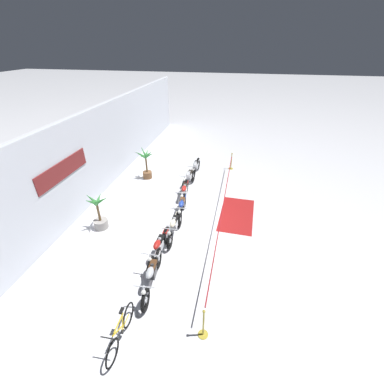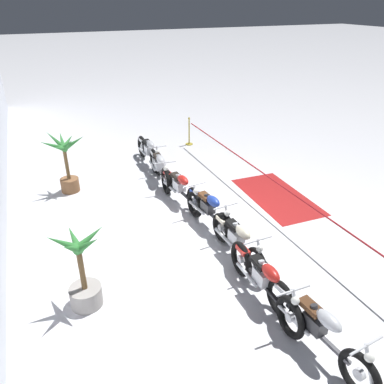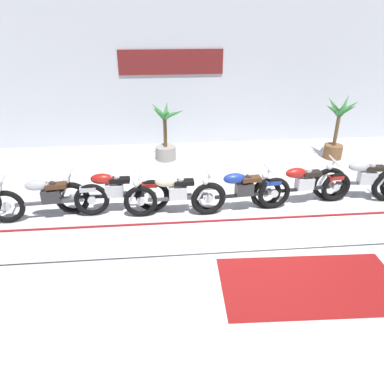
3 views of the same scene
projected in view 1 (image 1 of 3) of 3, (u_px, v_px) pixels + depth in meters
ground_plane at (192, 216)px, 11.66m from camera, size 120.00×120.00×0.00m
back_wall at (80, 165)px, 11.46m from camera, size 28.00×0.29×4.20m
motorcycle_silver_0 at (152, 275)px, 8.14m from camera, size 2.37×0.62×0.93m
motorcycle_red_1 at (159, 248)px, 9.22m from camera, size 2.37×0.62×0.94m
motorcycle_cream_2 at (174, 227)px, 10.28m from camera, size 2.12×0.62×0.92m
motorcycle_blue_3 at (182, 208)px, 11.45m from camera, size 2.16×0.62×0.94m
motorcycle_red_4 at (184, 192)px, 12.64m from camera, size 2.31×0.62×0.92m
motorcycle_silver_5 at (189, 178)px, 13.86m from camera, size 2.29×0.62×0.96m
motorcycle_silver_6 at (196, 168)px, 14.98m from camera, size 2.41×0.62×0.95m
bicycle at (121, 332)px, 6.66m from camera, size 1.70×0.48×0.95m
potted_palm_left_of_row at (146, 165)px, 14.54m from camera, size 0.93×1.20×1.80m
potted_palm_right_of_row at (99, 216)px, 10.66m from camera, size 0.98×1.01×1.64m
stanchion_far_left at (220, 225)px, 9.90m from camera, size 10.62×0.28×1.05m
stanchion_mid_left at (231, 163)px, 15.81m from camera, size 0.28×0.28×1.05m
floor_banner at (237, 214)px, 11.78m from camera, size 2.87×1.59×0.01m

